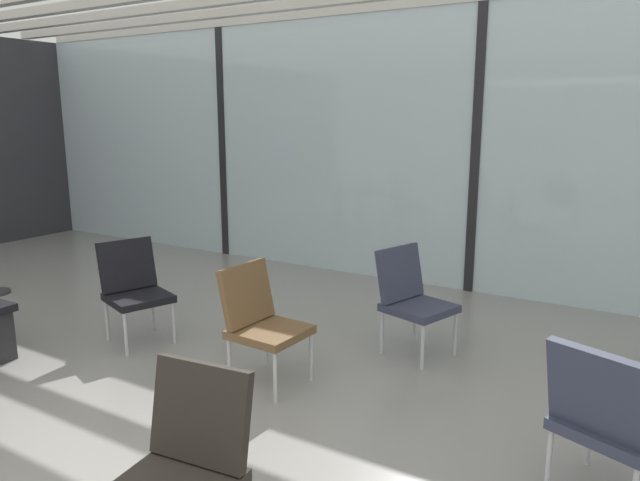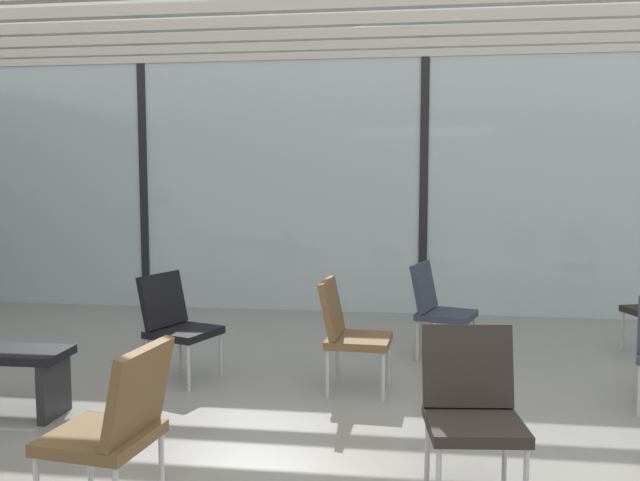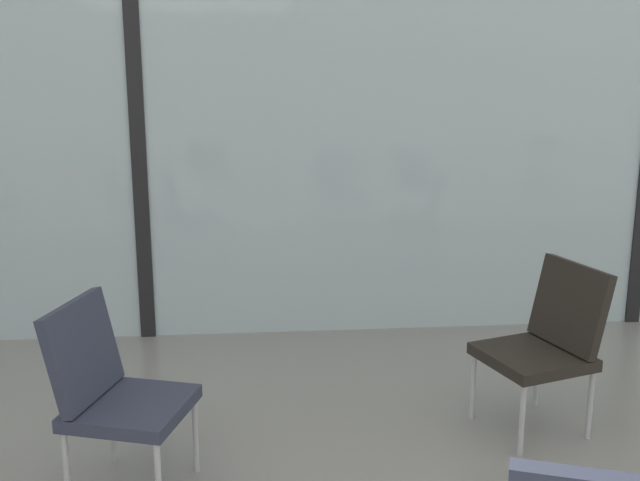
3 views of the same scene
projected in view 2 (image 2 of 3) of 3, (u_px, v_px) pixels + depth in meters
glass_curtain_wall at (424, 187)px, 8.08m from camera, size 14.00×0.08×3.06m
window_mullion_0 at (145, 187)px, 8.56m from camera, size 0.10×0.12×3.06m
window_mullion_1 at (424, 187)px, 8.08m from camera, size 0.10×0.12×3.06m
parked_airplane at (409, 146)px, 12.71m from camera, size 13.99×4.45×4.45m
lounge_chair_0 at (175, 320)px, 5.53m from camera, size 0.66×0.63×0.87m
lounge_chair_1 at (471, 402)px, 3.53m from camera, size 0.53×0.57×0.87m
lounge_chair_4 at (348, 328)px, 5.23m from camera, size 0.55×0.51×0.87m
lounge_chair_5 at (116, 421)px, 3.25m from camera, size 0.58×0.54×0.87m
lounge_chair_6 at (437, 304)px, 6.20m from camera, size 0.64×0.61×0.87m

